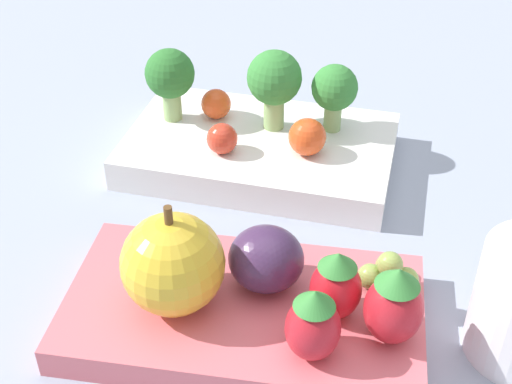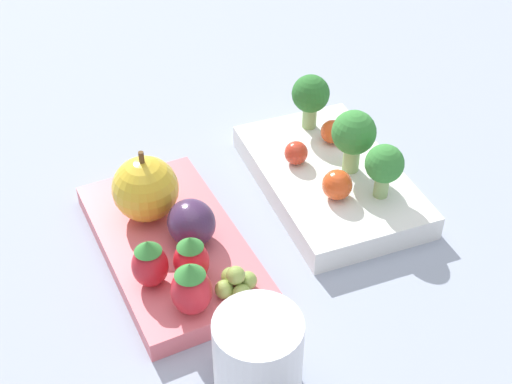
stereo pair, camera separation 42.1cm
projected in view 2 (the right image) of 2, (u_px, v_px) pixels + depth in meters
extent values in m
plane|color=#939EB2|center=(255.00, 225.00, 0.64)|extent=(4.00, 4.00, 0.00)
cube|color=white|center=(330.00, 179.00, 0.67)|extent=(0.21, 0.14, 0.02)
cube|color=#DB6670|center=(174.00, 249.00, 0.60)|extent=(0.20, 0.11, 0.02)
cylinder|color=#93B770|center=(381.00, 186.00, 0.63)|extent=(0.01, 0.01, 0.02)
sphere|color=#388438|center=(385.00, 164.00, 0.61)|extent=(0.03, 0.03, 0.03)
cylinder|color=#93B770|center=(351.00, 159.00, 0.66)|extent=(0.02, 0.02, 0.02)
sphere|color=#388438|center=(354.00, 132.00, 0.64)|extent=(0.04, 0.04, 0.04)
cylinder|color=#93B770|center=(309.00, 117.00, 0.71)|extent=(0.01, 0.01, 0.02)
sphere|color=#2D702D|center=(311.00, 94.00, 0.69)|extent=(0.04, 0.04, 0.04)
sphere|color=#DB4C1E|center=(332.00, 132.00, 0.69)|extent=(0.02, 0.02, 0.02)
sphere|color=red|center=(296.00, 153.00, 0.66)|extent=(0.02, 0.02, 0.02)
sphere|color=#DB4C1E|center=(337.00, 185.00, 0.62)|extent=(0.03, 0.03, 0.03)
sphere|color=gold|center=(145.00, 189.00, 0.60)|extent=(0.06, 0.06, 0.06)
cylinder|color=brown|center=(142.00, 159.00, 0.58)|extent=(0.00, 0.00, 0.01)
ellipsoid|color=red|center=(150.00, 266.00, 0.55)|extent=(0.03, 0.03, 0.04)
cone|color=#388438|center=(147.00, 246.00, 0.53)|extent=(0.02, 0.02, 0.01)
ellipsoid|color=red|center=(191.00, 261.00, 0.55)|extent=(0.03, 0.03, 0.04)
cone|color=#388438|center=(190.00, 242.00, 0.54)|extent=(0.02, 0.02, 0.01)
ellipsoid|color=red|center=(191.00, 291.00, 0.53)|extent=(0.03, 0.03, 0.04)
cone|color=#388438|center=(190.00, 270.00, 0.51)|extent=(0.02, 0.02, 0.01)
ellipsoid|color=#42284C|center=(191.00, 223.00, 0.58)|extent=(0.04, 0.04, 0.04)
sphere|color=#8EA84C|center=(242.00, 293.00, 0.54)|extent=(0.01, 0.01, 0.01)
sphere|color=#8EA84C|center=(248.00, 281.00, 0.55)|extent=(0.01, 0.01, 0.01)
sphere|color=#8EA84C|center=(230.00, 276.00, 0.55)|extent=(0.01, 0.01, 0.01)
sphere|color=#8EA84C|center=(224.00, 289.00, 0.54)|extent=(0.01, 0.01, 0.01)
sphere|color=#8EA84C|center=(236.00, 275.00, 0.54)|extent=(0.01, 0.01, 0.01)
cylinder|color=white|center=(258.00, 357.00, 0.48)|extent=(0.06, 0.06, 0.07)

